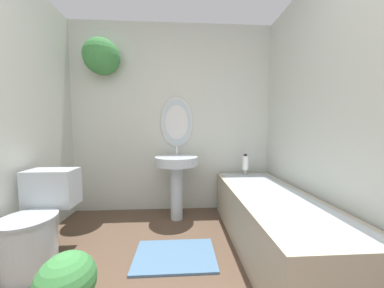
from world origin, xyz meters
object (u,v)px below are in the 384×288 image
pedestal_sink (177,172)px  toilet (38,223)px  bathtub (271,219)px  shampoo_bottle (245,162)px

pedestal_sink → toilet: bearing=-146.2°
toilet → pedestal_sink: size_ratio=0.85×
toilet → pedestal_sink: (1.06, 0.71, 0.23)m
pedestal_sink → bathtub: (0.87, -0.59, -0.31)m
pedestal_sink → bathtub: size_ratio=0.51×
toilet → shampoo_bottle: (1.91, 0.79, 0.32)m
toilet → shampoo_bottle: size_ratio=3.70×
shampoo_bottle → pedestal_sink: bearing=-174.6°
toilet → bathtub: (1.93, 0.12, -0.08)m
pedestal_sink → shampoo_bottle: size_ratio=4.37×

